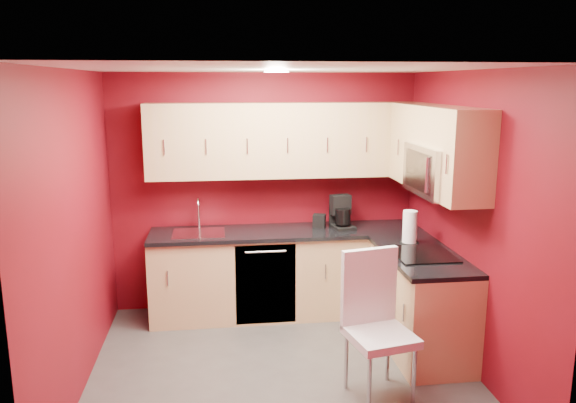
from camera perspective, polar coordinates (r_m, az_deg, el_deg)
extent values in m
plane|color=#454240|center=(4.99, -0.67, -16.70)|extent=(3.20, 3.20, 0.00)
plane|color=white|center=(4.38, -0.75, 13.34)|extent=(3.20, 3.20, 0.00)
plane|color=#630915|center=(5.98, -2.37, 0.93)|extent=(3.20, 0.00, 3.20)
plane|color=#630915|center=(3.11, 2.53, -9.63)|extent=(3.20, 0.00, 3.20)
plane|color=#630915|center=(4.63, -20.81, -3.15)|extent=(0.00, 3.00, 3.00)
plane|color=#630915|center=(4.97, 17.97, -1.96)|extent=(0.00, 3.00, 3.00)
cube|color=tan|center=(5.93, -0.10, -7.34)|extent=(2.80, 0.60, 0.87)
cube|color=tan|center=(5.32, 13.27, -10.00)|extent=(0.60, 1.30, 0.87)
cube|color=black|center=(5.78, -0.08, -3.12)|extent=(2.80, 0.63, 0.04)
cube|color=black|center=(5.15, 13.41, -5.37)|extent=(0.63, 1.27, 0.04)
cube|color=tan|center=(5.75, -0.26, 6.28)|extent=(2.80, 0.35, 0.75)
cube|color=tan|center=(5.59, 12.96, 5.82)|extent=(0.35, 0.57, 0.75)
cube|color=tan|center=(4.53, 17.98, 4.16)|extent=(0.35, 0.22, 0.75)
cube|color=tan|center=(4.95, 15.73, 7.36)|extent=(0.35, 0.76, 0.33)
cube|color=silver|center=(4.99, 15.22, 3.07)|extent=(0.40, 0.76, 0.42)
cube|color=black|center=(4.92, 13.17, 3.06)|extent=(0.02, 0.62, 0.33)
cylinder|color=silver|center=(4.70, 13.90, 2.62)|extent=(0.02, 0.02, 0.29)
cube|color=black|center=(5.11, 13.51, -5.22)|extent=(0.50, 0.55, 0.01)
cube|color=silver|center=(5.73, -9.06, -3.25)|extent=(0.52, 0.42, 0.02)
cylinder|color=silver|center=(5.89, -9.05, -1.48)|extent=(0.02, 0.02, 0.26)
torus|color=silver|center=(5.79, -9.11, -0.39)|extent=(0.02, 0.16, 0.16)
cylinder|color=silver|center=(5.74, -9.11, -1.12)|extent=(0.02, 0.02, 0.12)
cube|color=black|center=(5.63, -2.28, -8.40)|extent=(0.60, 0.02, 0.82)
cylinder|color=white|center=(4.68, -1.18, 13.07)|extent=(0.20, 0.20, 0.01)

